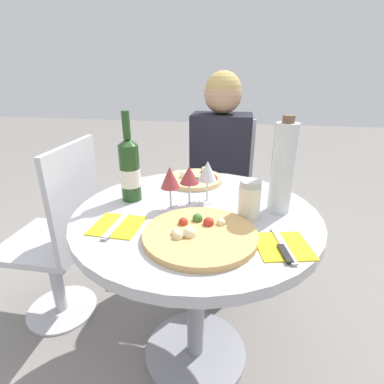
{
  "coord_description": "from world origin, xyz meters",
  "views": [
    {
      "loc": [
        0.15,
        -0.95,
        1.19
      ],
      "look_at": [
        -0.0,
        -0.06,
        0.81
      ],
      "focal_mm": 28.0,
      "sensor_mm": 36.0,
      "label": 1
    }
  ],
  "objects_px": {
    "dining_table": "(196,245)",
    "pizza_large": "(199,234)",
    "chair_behind_diner": "(220,197)",
    "seated_diner": "(218,188)",
    "chair_empty_side": "(61,241)",
    "wine_bottle": "(130,170)",
    "tall_carafe": "(283,168)"
  },
  "relations": [
    {
      "from": "dining_table",
      "to": "pizza_large",
      "type": "distance_m",
      "value": 0.24
    },
    {
      "from": "chair_behind_diner",
      "to": "seated_diner",
      "type": "height_order",
      "value": "seated_diner"
    },
    {
      "from": "dining_table",
      "to": "seated_diner",
      "type": "relative_size",
      "value": 0.74
    },
    {
      "from": "chair_behind_diner",
      "to": "pizza_large",
      "type": "distance_m",
      "value": 1.01
    },
    {
      "from": "chair_behind_diner",
      "to": "seated_diner",
      "type": "relative_size",
      "value": 0.76
    },
    {
      "from": "chair_empty_side",
      "to": "wine_bottle",
      "type": "relative_size",
      "value": 2.67
    },
    {
      "from": "wine_bottle",
      "to": "tall_carafe",
      "type": "distance_m",
      "value": 0.55
    },
    {
      "from": "chair_empty_side",
      "to": "wine_bottle",
      "type": "height_order",
      "value": "wine_bottle"
    },
    {
      "from": "chair_behind_diner",
      "to": "chair_empty_side",
      "type": "bearing_deg",
      "value": 43.0
    },
    {
      "from": "tall_carafe",
      "to": "wine_bottle",
      "type": "bearing_deg",
      "value": 179.06
    },
    {
      "from": "wine_bottle",
      "to": "chair_empty_side",
      "type": "bearing_deg",
      "value": 169.07
    },
    {
      "from": "chair_behind_diner",
      "to": "dining_table",
      "type": "bearing_deg",
      "value": 87.9
    },
    {
      "from": "chair_behind_diner",
      "to": "pizza_large",
      "type": "bearing_deg",
      "value": 90.5
    },
    {
      "from": "chair_behind_diner",
      "to": "chair_empty_side",
      "type": "relative_size",
      "value": 1.0
    },
    {
      "from": "dining_table",
      "to": "seated_diner",
      "type": "xyz_separation_m",
      "value": [
        0.03,
        0.65,
        -0.02
      ]
    },
    {
      "from": "wine_bottle",
      "to": "tall_carafe",
      "type": "xyz_separation_m",
      "value": [
        0.55,
        -0.01,
        0.04
      ]
    },
    {
      "from": "dining_table",
      "to": "chair_empty_side",
      "type": "relative_size",
      "value": 0.97
    },
    {
      "from": "seated_diner",
      "to": "chair_empty_side",
      "type": "bearing_deg",
      "value": 36.2
    },
    {
      "from": "dining_table",
      "to": "chair_behind_diner",
      "type": "bearing_deg",
      "value": 87.9
    },
    {
      "from": "dining_table",
      "to": "wine_bottle",
      "type": "bearing_deg",
      "value": 166.66
    },
    {
      "from": "dining_table",
      "to": "seated_diner",
      "type": "distance_m",
      "value": 0.65
    },
    {
      "from": "chair_behind_diner",
      "to": "tall_carafe",
      "type": "bearing_deg",
      "value": 109.32
    },
    {
      "from": "dining_table",
      "to": "chair_empty_side",
      "type": "height_order",
      "value": "chair_empty_side"
    },
    {
      "from": "wine_bottle",
      "to": "seated_diner",
      "type": "bearing_deg",
      "value": 63.64
    },
    {
      "from": "pizza_large",
      "to": "wine_bottle",
      "type": "distance_m",
      "value": 0.4
    },
    {
      "from": "pizza_large",
      "to": "wine_bottle",
      "type": "bearing_deg",
      "value": 141.53
    },
    {
      "from": "chair_empty_side",
      "to": "pizza_large",
      "type": "bearing_deg",
      "value": -114.18
    },
    {
      "from": "dining_table",
      "to": "chair_empty_side",
      "type": "bearing_deg",
      "value": 168.12
    },
    {
      "from": "seated_diner",
      "to": "chair_empty_side",
      "type": "xyz_separation_m",
      "value": [
        -0.7,
        -0.51,
        -0.12
      ]
    },
    {
      "from": "seated_diner",
      "to": "wine_bottle",
      "type": "relative_size",
      "value": 3.49
    },
    {
      "from": "seated_diner",
      "to": "chair_behind_diner",
      "type": "bearing_deg",
      "value": -90.0
    },
    {
      "from": "chair_empty_side",
      "to": "tall_carafe",
      "type": "xyz_separation_m",
      "value": [
        0.95,
        -0.09,
        0.44
      ]
    }
  ]
}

